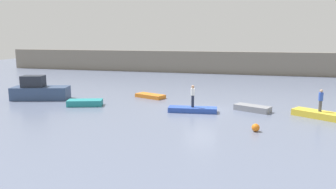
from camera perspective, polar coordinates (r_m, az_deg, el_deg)
The scene contains 11 objects.
ground_plane at distance 26.60m, azimuth 5.63°, elevation -2.76°, with size 120.00×120.00×0.00m, color slate.
embankment_wall at distance 53.48m, azimuth 10.75°, elevation 5.41°, with size 80.00×1.20×3.53m, color gray.
motorboat at distance 33.36m, azimuth -21.37°, elevation 0.61°, with size 5.50×3.34×2.25m.
rowboat_teal at distance 29.10m, azimuth -14.17°, elevation -1.39°, with size 2.91×1.26×0.52m, color teal.
rowboat_orange at distance 31.99m, azimuth -3.08°, elevation -0.24°, with size 2.93×1.21×0.36m, color orange.
rowboat_blue at distance 25.93m, azimuth 4.27°, elevation -2.63°, with size 3.79×1.07×0.39m, color #2B4CAD.
rowboat_grey at distance 27.06m, azimuth 14.40°, elevation -2.32°, with size 2.79×1.12×0.46m, color gray.
rowboat_yellow at distance 26.45m, azimuth 24.73°, elevation -3.19°, with size 3.74×1.26×0.47m, color gold.
person_white_shirt at distance 25.71m, azimuth 4.31°, elevation -0.10°, with size 0.32×0.32×1.73m.
person_blue_shirt at distance 26.23m, azimuth 24.91°, elevation -0.77°, with size 0.32×0.32×1.62m.
mooring_buoy at distance 21.34m, azimuth 14.92°, elevation -5.56°, with size 0.50×0.50×0.50m, color orange.
Camera 1 is at (4.35, -25.58, 5.83)m, focal length 35.23 mm.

